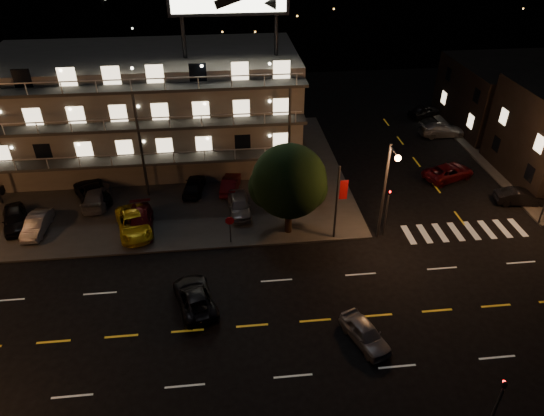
{
  "coord_description": "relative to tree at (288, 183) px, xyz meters",
  "views": [
    {
      "loc": [
        -3.06,
        -21.26,
        22.74
      ],
      "look_at": [
        0.12,
        8.0,
        3.43
      ],
      "focal_mm": 32.0,
      "sensor_mm": 36.0,
      "label": 1
    }
  ],
  "objects": [
    {
      "name": "ground",
      "position": [
        -1.52,
        -9.54,
        -4.54
      ],
      "size": [
        140.0,
        140.0,
        0.0
      ],
      "primitive_type": "plane",
      "color": "black",
      "rests_on": "ground"
    },
    {
      "name": "curb_nw",
      "position": [
        -15.52,
        10.46,
        -4.47
      ],
      "size": [
        44.0,
        24.0,
        0.15
      ],
      "primitive_type": "cube",
      "color": "#383835",
      "rests_on": "ground"
    },
    {
      "name": "motel",
      "position": [
        -11.46,
        14.34,
        0.8
      ],
      "size": [
        28.0,
        13.8,
        18.1
      ],
      "color": "gray",
      "rests_on": "ground"
    },
    {
      "name": "side_bldg_back",
      "position": [
        28.47,
        18.46,
        -1.04
      ],
      "size": [
        14.06,
        12.0,
        7.0
      ],
      "color": "black",
      "rests_on": "ground"
    },
    {
      "name": "streetlight_nc",
      "position": [
        6.98,
        -1.6,
        0.42
      ],
      "size": [
        0.44,
        1.92,
        8.0
      ],
      "color": "#2D2D30",
      "rests_on": "ground"
    },
    {
      "name": "signal_nw",
      "position": [
        7.48,
        -1.04,
        -1.97
      ],
      "size": [
        0.2,
        0.27,
        4.6
      ],
      "color": "#2D2D30",
      "rests_on": "ground"
    },
    {
      "name": "signal_sw",
      "position": [
        7.48,
        -18.04,
        -1.97
      ],
      "size": [
        0.2,
        0.27,
        4.6
      ],
      "color": "#2D2D30",
      "rests_on": "ground"
    },
    {
      "name": "banner_north",
      "position": [
        3.57,
        -1.14,
        -1.11
      ],
      "size": [
        0.83,
        0.16,
        6.4
      ],
      "color": "#2D2D30",
      "rests_on": "ground"
    },
    {
      "name": "stop_sign",
      "position": [
        -4.52,
        -0.97,
        -2.83
      ],
      "size": [
        0.91,
        0.11,
        2.61
      ],
      "color": "#2D2D30",
      "rests_on": "ground"
    },
    {
      "name": "tree",
      "position": [
        0.0,
        0.0,
        0.0
      ],
      "size": [
        5.87,
        5.65,
        7.39
      ],
      "color": "black",
      "rests_on": "curb_nw"
    },
    {
      "name": "lot_car_0",
      "position": [
        -21.55,
        2.98,
        -3.65
      ],
      "size": [
        3.07,
        4.66,
        1.47
      ],
      "primitive_type": "imported",
      "rotation": [
        0.0,
        0.0,
        0.33
      ],
      "color": "black",
      "rests_on": "curb_nw"
    },
    {
      "name": "lot_car_1",
      "position": [
        -19.62,
        2.1,
        -3.73
      ],
      "size": [
        1.61,
        4.06,
        1.31
      ],
      "primitive_type": "imported",
      "rotation": [
        0.0,
        0.0,
        -0.06
      ],
      "color": "gray",
      "rests_on": "curb_nw"
    },
    {
      "name": "lot_car_2",
      "position": [
        -12.03,
        1.32,
        -3.67
      ],
      "size": [
        3.66,
        5.64,
        1.44
      ],
      "primitive_type": "imported",
      "rotation": [
        0.0,
        0.0,
        0.26
      ],
      "color": "yellow",
      "rests_on": "curb_nw"
    },
    {
      "name": "lot_car_3",
      "position": [
        -11.55,
        1.52,
        -3.69
      ],
      "size": [
        2.39,
        4.97,
        1.4
      ],
      "primitive_type": "imported",
      "rotation": [
        0.0,
        0.0,
        0.09
      ],
      "color": "#570C11",
      "rests_on": "curb_nw"
    },
    {
      "name": "lot_car_4",
      "position": [
        -3.64,
        3.07,
        -3.66
      ],
      "size": [
        1.98,
        4.4,
        1.47
      ],
      "primitive_type": "imported",
      "rotation": [
        0.0,
        0.0,
        0.06
      ],
      "color": "gray",
      "rests_on": "curb_nw"
    },
    {
      "name": "lot_car_6",
      "position": [
        -16.28,
        6.68,
        -3.67
      ],
      "size": [
        4.37,
        5.74,
        1.45
      ],
      "primitive_type": "imported",
      "rotation": [
        0.0,
        0.0,
        3.57
      ],
      "color": "black",
      "rests_on": "curb_nw"
    },
    {
      "name": "lot_car_7",
      "position": [
        -15.76,
        5.87,
        -3.68
      ],
      "size": [
        2.18,
        4.98,
        1.42
      ],
      "primitive_type": "imported",
      "rotation": [
        0.0,
        0.0,
        3.18
      ],
      "color": "gray",
      "rests_on": "curb_nw"
    },
    {
      "name": "lot_car_8",
      "position": [
        -7.48,
        6.84,
        -3.71
      ],
      "size": [
        2.22,
        4.22,
        1.37
      ],
      "primitive_type": "imported",
      "rotation": [
        0.0,
        0.0,
        2.99
      ],
      "color": "black",
      "rests_on": "curb_nw"
    },
    {
      "name": "lot_car_9",
      "position": [
        -4.23,
        6.77,
        -3.73
      ],
      "size": [
        2.11,
        4.19,
        1.32
      ],
      "primitive_type": "imported",
      "rotation": [
        0.0,
        0.0,
        2.96
      ],
      "color": "#570C11",
      "rests_on": "curb_nw"
    },
    {
      "name": "side_car_0",
      "position": [
        20.48,
        2.06,
        -3.87
      ],
      "size": [
        4.28,
        2.13,
        1.35
      ],
      "primitive_type": "imported",
      "rotation": [
        0.0,
        0.0,
        1.39
      ],
      "color": "black",
      "rests_on": "ground"
    },
    {
      "name": "side_car_1",
      "position": [
        16.19,
        6.95,
        -3.85
      ],
      "size": [
        5.49,
        3.9,
        1.39
      ],
      "primitive_type": "imported",
      "rotation": [
        0.0,
        0.0,
        1.93
      ],
      "color": "#570C11",
      "rests_on": "ground"
    },
    {
      "name": "side_car_2",
      "position": [
        19.41,
        16.15,
        -3.82
      ],
      "size": [
        5.06,
        2.23,
        1.45
      ],
      "primitive_type": "imported",
      "rotation": [
        0.0,
        0.0,
        1.53
      ],
      "color": "gray",
      "rests_on": "ground"
    },
    {
      "name": "side_car_3",
      "position": [
        19.45,
        21.75,
        -3.84
      ],
      "size": [
        4.42,
        3.19,
        1.4
      ],
      "primitive_type": "imported",
      "rotation": [
        0.0,
        0.0,
        1.99
      ],
      "color": "black",
      "rests_on": "ground"
    },
    {
      "name": "road_car_east",
      "position": [
        3.11,
        -11.49,
        -3.89
      ],
      "size": [
        2.76,
        4.11,
        1.3
      ],
      "primitive_type": "imported",
      "rotation": [
        0.0,
        0.0,
        0.36
      ],
      "color": "gray",
      "rests_on": "ground"
    },
    {
      "name": "road_car_west",
      "position": [
        -7.08,
        -7.3,
        -3.87
      ],
      "size": [
        3.35,
        5.22,
        1.34
      ],
      "primitive_type": "imported",
      "rotation": [
        0.0,
        0.0,
        3.39
      ],
      "color": "black",
      "rests_on": "ground"
    }
  ]
}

